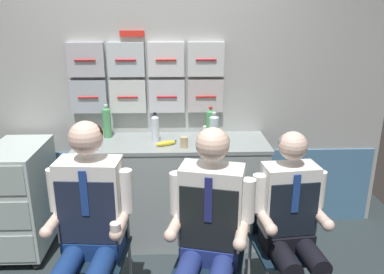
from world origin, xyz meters
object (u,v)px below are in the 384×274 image
Objects in this scene: service_trolley at (22,197)px; water_bottle_tall at (107,122)px; folding_chair_right at (213,240)px; folding_chair_near_trolley at (281,229)px; crew_member_right at (209,227)px; crew_member_near_trolley at (292,222)px; folding_chair_left at (98,234)px; paper_cup_tan at (218,136)px; snack_banana at (166,143)px; crew_member_left at (88,219)px.

service_trolley is 3.24× the size of water_bottle_tall.
folding_chair_right and folding_chair_near_trolley have the same top height.
folding_chair_right is 0.25m from crew_member_right.
crew_member_near_trolley reaches higher than folding_chair_near_trolley.
folding_chair_near_trolley is at bearing 14.46° from folding_chair_right.
paper_cup_tan is at bearing 43.47° from folding_chair_left.
snack_banana reaches higher than folding_chair_right.
service_trolley reaches higher than folding_chair_left.
paper_cup_tan is (0.11, 0.90, 0.41)m from folding_chair_right.
crew_member_left reaches higher than folding_chair_near_trolley.
folding_chair_near_trolley is (1.96, -0.64, 0.05)m from service_trolley.
folding_chair_left is (0.75, -0.66, 0.05)m from service_trolley.
service_trolley is 1.06× the size of folding_chair_near_trolley.
crew_member_left is at bearing -131.84° from paper_cup_tan.
water_bottle_tall reaches higher than folding_chair_right.
paper_cup_tan reaches higher than folding_chair_near_trolley.
crew_member_right reaches higher than snack_banana.
crew_member_left is 0.98m from snack_banana.
crew_member_left is at bearing -179.06° from crew_member_near_trolley.
folding_chair_left is at bearing 172.72° from folding_chair_right.
crew_member_right is 1.45m from water_bottle_tall.
folding_chair_near_trolley is at bearing 1.24° from folding_chair_left.
folding_chair_near_trolley is at bearing 8.52° from crew_member_left.
crew_member_left reaches higher than folding_chair_left.
folding_chair_near_trolley is 5.05× the size of snack_banana.
water_bottle_tall is 0.57m from snack_banana.
crew_member_near_trolley is (1.23, -0.14, 0.15)m from folding_chair_left.
folding_chair_left is 0.91m from snack_banana.
crew_member_right is 0.54m from crew_member_near_trolley.
folding_chair_left is 0.70× the size of crew_member_near_trolley.
folding_chair_left is at bearing -41.47° from service_trolley.
crew_member_right is (0.71, -0.25, 0.19)m from folding_chair_left.
paper_cup_tan reaches higher than service_trolley.
folding_chair_left is 1.22m from folding_chair_near_trolley.
service_trolley is at bearing -157.64° from water_bottle_tall.
folding_chair_right is at bearing -26.88° from service_trolley.
snack_banana is at bearing 106.12° from crew_member_right.
folding_chair_right is (0.74, -0.10, 0.00)m from folding_chair_left.
crew_member_right is 1.51× the size of folding_chair_near_trolley.
folding_chair_near_trolley is 10.50× the size of paper_cup_tan.
water_bottle_tall is at bearing 144.67° from folding_chair_near_trolley.
crew_member_near_trolley is at bearing -39.49° from water_bottle_tall.
crew_member_left reaches higher than service_trolley.
service_trolley is 1.68m from folding_chair_right.
paper_cup_tan is 0.48× the size of snack_banana.
water_bottle_tall is 1.65× the size of snack_banana.
folding_chair_left is at bearing 173.65° from crew_member_near_trolley.
folding_chair_right is at bearing -68.49° from snack_banana.
paper_cup_tan is (1.60, 0.15, 0.46)m from service_trolley.
folding_chair_right is at bearing -51.66° from water_bottle_tall.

